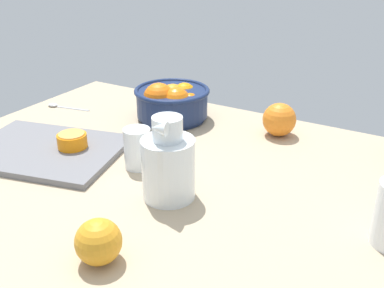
{
  "coord_description": "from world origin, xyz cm",
  "views": [
    {
      "loc": [
        40.95,
        -72.82,
        47.69
      ],
      "look_at": [
        -2.79,
        2.6,
        6.81
      ],
      "focal_mm": 41.46,
      "sensor_mm": 36.0,
      "label": 1
    }
  ],
  "objects_px": {
    "juice_pitcher": "(169,168)",
    "orange_half_0": "(72,140)",
    "juice_glass": "(138,150)",
    "fruit_bowl": "(172,101)",
    "spoon": "(62,106)",
    "loose_orange_2": "(279,120)",
    "loose_orange_0": "(98,242)",
    "cutting_board": "(45,150)"
  },
  "relations": [
    {
      "from": "juice_pitcher",
      "to": "orange_half_0",
      "type": "distance_m",
      "value": 0.31
    },
    {
      "from": "loose_orange_0",
      "to": "loose_orange_2",
      "type": "distance_m",
      "value": 0.63
    },
    {
      "from": "spoon",
      "to": "juice_pitcher",
      "type": "bearing_deg",
      "value": -25.09
    },
    {
      "from": "cutting_board",
      "to": "spoon",
      "type": "bearing_deg",
      "value": 128.22
    },
    {
      "from": "juice_pitcher",
      "to": "spoon",
      "type": "bearing_deg",
      "value": 154.91
    },
    {
      "from": "loose_orange_2",
      "to": "fruit_bowl",
      "type": "bearing_deg",
      "value": -171.16
    },
    {
      "from": "fruit_bowl",
      "to": "loose_orange_0",
      "type": "height_order",
      "value": "fruit_bowl"
    },
    {
      "from": "orange_half_0",
      "to": "juice_pitcher",
      "type": "bearing_deg",
      "value": -9.11
    },
    {
      "from": "juice_glass",
      "to": "orange_half_0",
      "type": "relative_size",
      "value": 1.31
    },
    {
      "from": "juice_glass",
      "to": "spoon",
      "type": "xyz_separation_m",
      "value": [
        -0.44,
        0.19,
        -0.04
      ]
    },
    {
      "from": "juice_glass",
      "to": "orange_half_0",
      "type": "distance_m",
      "value": 0.18
    },
    {
      "from": "orange_half_0",
      "to": "spoon",
      "type": "height_order",
      "value": "orange_half_0"
    },
    {
      "from": "orange_half_0",
      "to": "juice_glass",
      "type": "bearing_deg",
      "value": 6.5
    },
    {
      "from": "cutting_board",
      "to": "orange_half_0",
      "type": "bearing_deg",
      "value": 32.91
    },
    {
      "from": "fruit_bowl",
      "to": "juice_glass",
      "type": "height_order",
      "value": "fruit_bowl"
    },
    {
      "from": "fruit_bowl",
      "to": "juice_pitcher",
      "type": "height_order",
      "value": "juice_pitcher"
    },
    {
      "from": "orange_half_0",
      "to": "loose_orange_2",
      "type": "bearing_deg",
      "value": 41.67
    },
    {
      "from": "cutting_board",
      "to": "fruit_bowl",
      "type": "bearing_deg",
      "value": 66.22
    },
    {
      "from": "orange_half_0",
      "to": "loose_orange_0",
      "type": "relative_size",
      "value": 0.93
    },
    {
      "from": "loose_orange_2",
      "to": "juice_glass",
      "type": "bearing_deg",
      "value": -122.91
    },
    {
      "from": "loose_orange_2",
      "to": "spoon",
      "type": "relative_size",
      "value": 0.61
    },
    {
      "from": "juice_pitcher",
      "to": "loose_orange_0",
      "type": "distance_m",
      "value": 0.23
    },
    {
      "from": "juice_pitcher",
      "to": "juice_glass",
      "type": "height_order",
      "value": "juice_pitcher"
    },
    {
      "from": "spoon",
      "to": "fruit_bowl",
      "type": "bearing_deg",
      "value": 14.42
    },
    {
      "from": "orange_half_0",
      "to": "loose_orange_0",
      "type": "distance_m",
      "value": 0.42
    },
    {
      "from": "juice_glass",
      "to": "fruit_bowl",
      "type": "bearing_deg",
      "value": 107.1
    },
    {
      "from": "loose_orange_0",
      "to": "juice_pitcher",
      "type": "bearing_deg",
      "value": 92.99
    },
    {
      "from": "spoon",
      "to": "loose_orange_2",
      "type": "bearing_deg",
      "value": 11.86
    },
    {
      "from": "fruit_bowl",
      "to": "loose_orange_0",
      "type": "relative_size",
      "value": 2.8
    },
    {
      "from": "cutting_board",
      "to": "loose_orange_0",
      "type": "relative_size",
      "value": 4.71
    },
    {
      "from": "fruit_bowl",
      "to": "juice_glass",
      "type": "bearing_deg",
      "value": -72.9
    },
    {
      "from": "fruit_bowl",
      "to": "loose_orange_2",
      "type": "distance_m",
      "value": 0.3
    },
    {
      "from": "fruit_bowl",
      "to": "orange_half_0",
      "type": "bearing_deg",
      "value": -107.05
    },
    {
      "from": "juice_pitcher",
      "to": "juice_glass",
      "type": "relative_size",
      "value": 1.92
    },
    {
      "from": "cutting_board",
      "to": "loose_orange_2",
      "type": "height_order",
      "value": "loose_orange_2"
    },
    {
      "from": "juice_pitcher",
      "to": "fruit_bowl",
      "type": "bearing_deg",
      "value": 121.42
    },
    {
      "from": "loose_orange_0",
      "to": "spoon",
      "type": "xyz_separation_m",
      "value": [
        -0.58,
        0.49,
        -0.03
      ]
    },
    {
      "from": "loose_orange_0",
      "to": "loose_orange_2",
      "type": "relative_size",
      "value": 0.87
    },
    {
      "from": "cutting_board",
      "to": "loose_orange_2",
      "type": "relative_size",
      "value": 4.1
    },
    {
      "from": "loose_orange_0",
      "to": "fruit_bowl",
      "type": "bearing_deg",
      "value": 111.5
    },
    {
      "from": "juice_pitcher",
      "to": "loose_orange_0",
      "type": "bearing_deg",
      "value": -87.01
    },
    {
      "from": "fruit_bowl",
      "to": "orange_half_0",
      "type": "distance_m",
      "value": 0.32
    }
  ]
}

